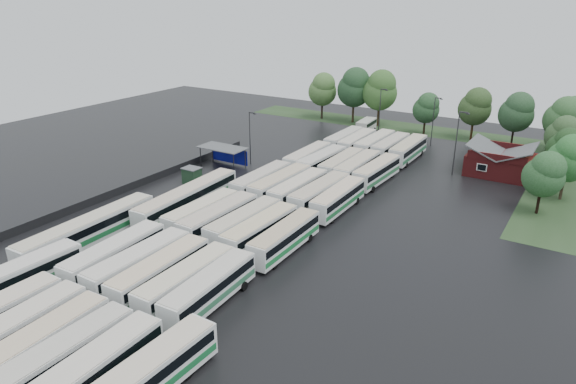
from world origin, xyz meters
The scene contains 60 objects.
ground centered at (0.00, 0.00, 0.00)m, with size 160.00×160.00×0.00m, color black.
brick_building centered at (24.00, 42.77, 1.87)m, with size 10.07×8.60×5.39m.
wash_shed centered at (-17.20, 22.02, 2.99)m, with size 8.20×4.20×3.58m.
utility_hut centered at (-16.20, 12.60, 1.32)m, with size 2.70×2.20×2.62m.
grass_strip_north centered at (2.00, 64.80, 0.01)m, with size 80.00×10.00×0.01m, color #253E1E.
grass_strip_east centered at (34.00, 42.80, 0.01)m, with size 10.00×50.00×0.01m, color #253E1E.
west_fence centered at (-22.20, 8.00, 0.60)m, with size 0.10×50.00×1.20m, color #2D2D30.
bus_r0c1 centered at (-1.07, -25.74, 1.88)m, with size 2.99×12.38×3.43m.
bus_r0c2 centered at (2.16, -25.75, 1.86)m, with size 3.09×12.26×3.38m.
bus_r0c3 centered at (5.01, -25.69, 1.84)m, with size 2.66×12.04×3.34m.
bus_r0c4 centered at (8.42, -25.89, 1.92)m, with size 2.99×12.63×3.50m.
bus_r1c0 centered at (-4.56, -12.50, 1.94)m, with size 3.27×12.81×3.53m.
bus_r1c1 centered at (-1.02, -12.39, 1.94)m, with size 2.79×12.66×3.52m.
bus_r1c2 centered at (2.03, -12.39, 1.90)m, with size 2.97×12.45×3.45m.
bus_r1c3 centered at (5.36, -12.22, 1.87)m, with size 2.65×12.20×3.39m.
bus_r1c4 centered at (8.21, -12.09, 1.84)m, with size 3.09×12.14×3.35m.
bus_r2c0 centered at (-4.30, 1.24, 1.84)m, with size 2.88×12.10×3.35m.
bus_r2c1 centered at (-1.28, 0.96, 1.92)m, with size 2.98×12.60×3.49m.
bus_r2c2 centered at (2.13, 1.54, 1.87)m, with size 3.00×12.30×3.40m.
bus_r2c3 centered at (5.02, 0.97, 1.87)m, with size 2.97×12.27×3.40m.
bus_r2c4 centered at (8.46, 0.93, 1.84)m, with size 2.68×12.07×3.35m.
bus_r3c0 centered at (-4.44, 14.85, 1.92)m, with size 2.68×12.53×3.49m.
bus_r3c1 centered at (-1.22, 15.03, 1.95)m, with size 3.13×12.80×3.54m.
bus_r3c2 centered at (1.89, 14.94, 1.89)m, with size 2.86×12.36×3.43m.
bus_r3c3 centered at (5.38, 14.92, 1.93)m, with size 3.17×12.73×3.52m.
bus_r3c4 centered at (8.31, 14.85, 1.84)m, with size 2.65×12.06×3.35m.
bus_r4c0 centered at (-4.37, 28.58, 1.89)m, with size 2.74×12.39×3.44m.
bus_r4c1 centered at (-1.36, 28.09, 1.87)m, with size 3.10×12.29×3.39m.
bus_r4c2 centered at (2.11, 28.38, 1.85)m, with size 2.64×12.10×3.36m.
bus_r4c3 centered at (5.10, 28.14, 1.92)m, with size 2.72×12.55×3.49m.
bus_r4c4 centered at (8.40, 28.12, 1.87)m, with size 3.08×12.32×3.40m.
bus_r5c0 centered at (-4.20, 42.26, 1.86)m, with size 2.65×12.17×3.38m.
bus_r5c1 centered at (-1.30, 41.81, 1.87)m, with size 2.74×12.22×3.39m.
bus_r5c2 centered at (2.09, 42.29, 1.94)m, with size 2.96×12.74×3.53m.
bus_r5c3 centered at (5.15, 42.33, 1.87)m, with size 2.89×12.29×3.41m.
bus_r5c4 centered at (8.54, 42.16, 1.94)m, with size 2.71×12.69×3.53m.
artic_bus_west_b centered at (-9.13, 3.95, 1.94)m, with size 3.42×18.97×3.50m.
artic_bus_west_c centered at (-12.31, -9.76, 1.93)m, with size 3.10×18.78×3.47m.
minibus centered at (-5.70, 56.07, 1.58)m, with size 2.86×6.66×2.84m.
tree_north_0 centered at (-19.97, 62.70, 7.07)m, with size 6.63×6.63×10.99m.
tree_north_1 centered at (-12.07, 63.16, 8.18)m, with size 7.67×7.67×12.71m.
tree_north_2 centered at (-5.79, 63.02, 8.15)m, with size 7.65×7.65×12.67m.
tree_north_3 centered at (5.53, 60.85, 5.85)m, with size 5.50×5.50×9.10m.
tree_north_4 centered at (14.95, 62.28, 6.95)m, with size 6.52×6.52×10.81m.
tree_north_5 centered at (22.90, 61.09, 6.99)m, with size 6.55×6.55×10.86m.
tree_north_6 centered at (32.01, 63.23, 6.85)m, with size 6.43×6.43×10.65m.
tree_east_0 centered at (31.86, 28.49, 5.78)m, with size 5.43×5.43×8.99m.
tree_east_1 centered at (34.04, 35.88, 6.37)m, with size 5.98×5.98×9.90m.
tree_east_2 centered at (32.89, 44.03, 5.73)m, with size 5.39×5.38×8.91m.
tree_east_3 centered at (31.83, 51.93, 5.91)m, with size 5.55×5.55×9.19m.
tree_east_4 centered at (30.94, 60.06, 7.08)m, with size 6.64×6.64×11.00m.
lamp_post_ne centered at (17.72, 38.36, 6.21)m, with size 1.65×0.32×10.69m.
lamp_post_nw centered at (-14.15, 25.64, 5.38)m, with size 1.43×0.28×9.26m.
lamp_post_back_w centered at (-1.99, 54.18, 5.86)m, with size 1.55×0.30×10.09m.
lamp_post_back_e centered at (9.28, 53.67, 5.55)m, with size 1.47×0.29×9.56m.
puddle_0 centered at (-3.29, -22.93, 0.00)m, with size 5.90×5.90×0.01m, color black.
puddle_1 centered at (5.64, -20.90, 0.00)m, with size 3.48×3.48×0.01m, color black.
puddle_2 centered at (-8.72, 0.15, 0.00)m, with size 7.14×7.14×0.01m, color black.
puddle_3 centered at (2.19, -4.30, 0.00)m, with size 3.12×3.12×0.01m, color black.
puddle_4 centered at (11.84, -17.50, 0.00)m, with size 2.39×2.39×0.01m, color black.
Camera 1 is at (36.85, -43.92, 28.21)m, focal length 32.00 mm.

